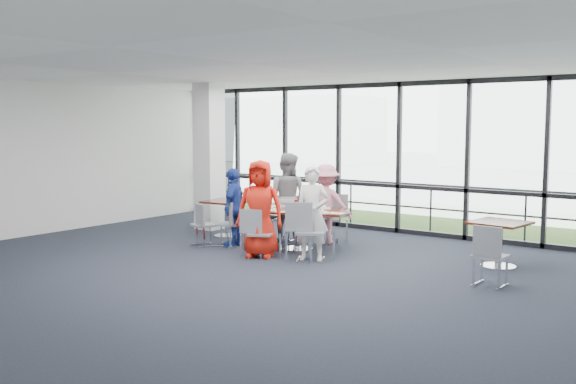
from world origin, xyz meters
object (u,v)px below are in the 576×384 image
Objects in this scene: chair_main_fl at (288,219)px; chair_spare_lb at (254,211)px; diner_far_right at (326,204)px; chair_spare_la at (204,225)px; chair_spare_r at (491,256)px; diner_far_left at (287,197)px; chair_main_nl at (261,234)px; chair_main_nr at (310,232)px; side_table_right at (499,229)px; diner_end at (234,207)px; main_table at (298,217)px; chair_main_end at (229,224)px; chair_main_fr at (328,219)px; diner_near_right at (312,213)px; side_table_left at (227,206)px; diner_near_left at (260,209)px; structural_column at (209,157)px.

chair_spare_lb is (-1.13, 0.32, 0.03)m from chair_main_fl.
diner_far_right is 2.39m from chair_spare_la.
diner_far_left is at bearing 167.72° from chair_spare_r.
chair_main_nr reaches higher than chair_main_nl.
diner_end is at bearing -166.15° from side_table_right.
main_table is at bearing 109.15° from chair_main_nr.
chair_main_end is at bearing 63.16° from chair_spare_la.
diner_far_right reaches higher than chair_main_nl.
side_table_right is at bearing 143.27° from chair_main_fr.
chair_main_fr reaches higher than chair_main_fl.
chair_main_fr reaches higher than chair_spare_r.
diner_far_left reaches higher than diner_near_right.
side_table_right is (5.47, 0.43, -0.00)m from side_table_left.
diner_near_left is 1.13m from diner_end.
diner_end is 1.88m from chair_main_fr.
diner_far_right is at bearing 161.50° from chair_spare_r.
main_table is 3.56m from side_table_right.
chair_spare_lb is at bearing 118.15° from chair_main_nr.
diner_near_left is 1.00m from chair_main_nr.
chair_spare_r reaches higher than chair_main_end.
chair_main_nl is 0.96× the size of chair_spare_r.
chair_spare_r is at bearing -28.38° from main_table.
structural_column is 1.61× the size of main_table.
diner_end reaches higher than chair_main_end.
diner_far_right reaches higher than chair_spare_r.
chair_spare_la is at bearing 13.27° from chair_main_fr.
diner_near_left is 1.96× the size of chair_spare_r.
diner_end is 0.68m from chair_spare_la.
diner_near_right is 1.76× the size of chair_main_fr.
diner_near_right is at bearing 165.25° from chair_spare_lb.
main_table and side_table_left have the same top height.
main_table is (2.96, -0.82, -0.99)m from structural_column.
diner_far_right is at bearing 66.05° from chair_spare_la.
chair_main_nr is 3.15m from chair_spare_lb.
diner_far_right reaches higher than diner_end.
chair_main_nl is 1.81m from chair_main_fl.
chair_main_end is (-2.02, 0.15, -0.39)m from diner_near_right.
chair_main_nl is (0.58, -1.56, -0.46)m from diner_far_left.
side_table_left is 1.05m from chair_main_end.
chair_spare_lb is (0.10, 0.75, -0.18)m from side_table_left.
chair_spare_lb is at bearing 108.28° from diner_near_left.
diner_end reaches higher than main_table.
diner_far_left is 2.18× the size of chair_spare_la.
diner_near_left is at bearing -172.66° from chair_spare_r.
diner_end reaches higher than chair_spare_lb.
main_table is 0.96m from diner_near_right.
chair_main_nr reaches higher than chair_spare_r.
structural_column is at bearing -15.07° from diner_far_left.
diner_end is 1.24m from chair_main_nl.
diner_near_left is at bearing 17.56° from chair_spare_la.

